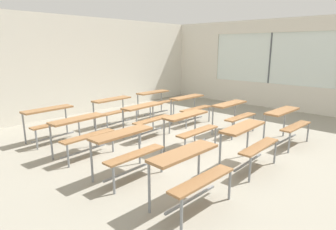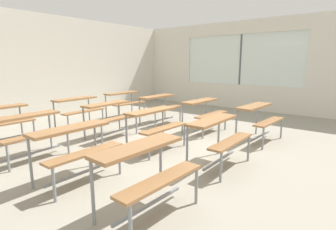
{
  "view_description": "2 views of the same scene",
  "coord_description": "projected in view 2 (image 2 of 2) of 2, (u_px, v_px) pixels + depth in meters",
  "views": [
    {
      "loc": [
        -4.64,
        -3.63,
        2.09
      ],
      "look_at": [
        -0.25,
        0.43,
        0.64
      ],
      "focal_mm": 30.23,
      "sensor_mm": 36.0,
      "label": 1
    },
    {
      "loc": [
        -3.8,
        -3.3,
        1.6
      ],
      "look_at": [
        0.69,
        0.28,
        0.45
      ],
      "focal_mm": 28.0,
      "sensor_mm": 36.0,
      "label": 2
    }
  ],
  "objects": [
    {
      "name": "desk_bench_r3c0",
      "position": [
        0.0,
        116.0,
        5.16
      ],
      "size": [
        1.12,
        0.63,
        0.74
      ],
      "rotation": [
        0.0,
        0.0,
        0.03
      ],
      "color": "olive",
      "rests_on": "ground"
    },
    {
      "name": "desk_bench_r2c1",
      "position": [
        110.0,
        112.0,
        5.66
      ],
      "size": [
        1.13,
        0.64,
        0.74
      ],
      "rotation": [
        0.0,
        0.0,
        0.05
      ],
      "color": "olive",
      "rests_on": "ground"
    },
    {
      "name": "desk_bench_r2c0",
      "position": [
        29.0,
        126.0,
        4.36
      ],
      "size": [
        1.13,
        0.64,
        0.74
      ],
      "rotation": [
        0.0,
        0.0,
        0.05
      ],
      "color": "olive",
      "rests_on": "ground"
    },
    {
      "name": "desk_bench_r0c0",
      "position": [
        146.0,
        163.0,
        2.74
      ],
      "size": [
        1.12,
        0.63,
        0.74
      ],
      "rotation": [
        0.0,
        0.0,
        -0.03
      ],
      "color": "olive",
      "rests_on": "ground"
    },
    {
      "name": "desk_bench_r0c2",
      "position": [
        259.0,
        114.0,
        5.36
      ],
      "size": [
        1.13,
        0.64,
        0.74
      ],
      "rotation": [
        0.0,
        0.0,
        -0.05
      ],
      "color": "olive",
      "rests_on": "ground"
    },
    {
      "name": "ground",
      "position": [
        157.0,
        145.0,
        5.25
      ],
      "size": [
        10.0,
        9.0,
        0.05
      ],
      "primitive_type": "cube",
      "color": "gray"
    },
    {
      "name": "wall_back",
      "position": [
        41.0,
        66.0,
        7.7
      ],
      "size": [
        10.0,
        0.12,
        3.0
      ],
      "primitive_type": "cube",
      "color": "silver",
      "rests_on": "ground"
    },
    {
      "name": "desk_bench_r2c2",
      "position": [
        160.0,
        103.0,
        6.93
      ],
      "size": [
        1.12,
        0.62,
        0.74
      ],
      "rotation": [
        0.0,
        0.0,
        -0.03
      ],
      "color": "olive",
      "rests_on": "ground"
    },
    {
      "name": "wall_right",
      "position": [
        258.0,
        67.0,
        8.71
      ],
      "size": [
        0.12,
        9.0,
        3.0
      ],
      "color": "silver",
      "rests_on": "ground"
    },
    {
      "name": "desk_bench_r0c1",
      "position": [
        219.0,
        131.0,
        4.03
      ],
      "size": [
        1.11,
        0.61,
        0.74
      ],
      "rotation": [
        0.0,
        0.0,
        0.01
      ],
      "color": "olive",
      "rests_on": "ground"
    },
    {
      "name": "desk_bench_r1c2",
      "position": [
        204.0,
        108.0,
        6.08
      ],
      "size": [
        1.12,
        0.62,
        0.74
      ],
      "rotation": [
        0.0,
        0.0,
        -0.03
      ],
      "color": "olive",
      "rests_on": "ground"
    },
    {
      "name": "desk_bench_r3c2",
      "position": [
        125.0,
        99.0,
        7.7
      ],
      "size": [
        1.11,
        0.61,
        0.74
      ],
      "rotation": [
        0.0,
        0.0,
        -0.02
      ],
      "color": "olive",
      "rests_on": "ground"
    },
    {
      "name": "desk_bench_r1c0",
      "position": [
        75.0,
        141.0,
        3.52
      ],
      "size": [
        1.11,
        0.6,
        0.74
      ],
      "rotation": [
        0.0,
        0.0,
        0.01
      ],
      "color": "olive",
      "rests_on": "ground"
    },
    {
      "name": "desk_bench_r3c1",
      "position": [
        78.0,
        106.0,
        6.46
      ],
      "size": [
        1.12,
        0.64,
        0.74
      ],
      "rotation": [
        0.0,
        0.0,
        0.04
      ],
      "color": "olive",
      "rests_on": "ground"
    },
    {
      "name": "desk_bench_r1c1",
      "position": [
        156.0,
        120.0,
        4.84
      ],
      "size": [
        1.11,
        0.6,
        0.74
      ],
      "rotation": [
        0.0,
        0.0,
        -0.01
      ],
      "color": "olive",
      "rests_on": "ground"
    }
  ]
}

